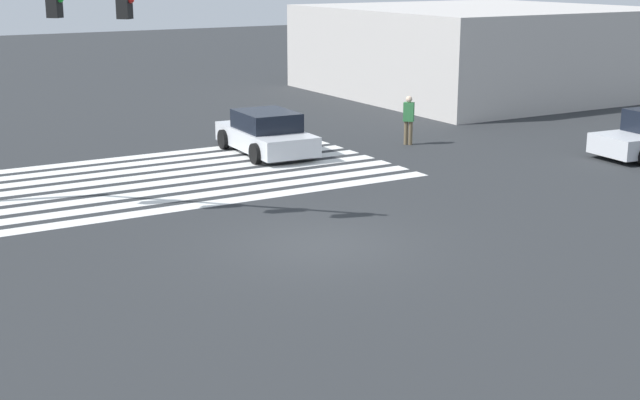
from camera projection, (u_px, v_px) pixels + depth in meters
The scene contains 5 objects.
ground_plane at pixel (320, 245), 19.97m from camera, with size 135.28×135.28×0.00m, color #2B2D30.
crosswalk_markings at pixel (186, 176), 26.53m from camera, with size 12.52×7.25×0.01m.
car_1 at pixel (266, 134), 29.53m from camera, with size 2.31×4.45×1.42m.
corner_building at pixel (480, 50), 43.64m from camera, with size 13.92×13.92×4.14m.
pedestrian at pixel (409, 118), 30.91m from camera, with size 0.41×0.41×1.71m.
Camera 1 is at (9.66, 16.43, 6.07)m, focal length 50.00 mm.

